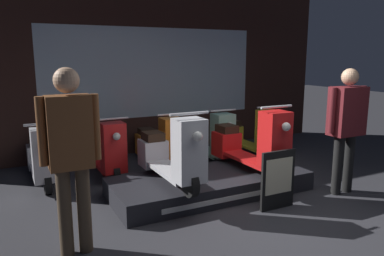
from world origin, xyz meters
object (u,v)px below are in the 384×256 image
Objects in this scene: scooter_backrow_2 at (160,145)px; scooter_backrow_3 at (208,139)px; price_sign_board at (278,180)px; scooter_backrow_4 at (250,134)px; street_bollard at (342,145)px; person_left_browsing at (71,148)px; scooter_display_right at (251,144)px; scooter_backrow_1 at (105,151)px; person_right_browsing at (347,120)px; scooter_display_left at (171,155)px; scooter_backrow_0 at (42,158)px.

scooter_backrow_3 is (0.94, 0.00, 0.00)m from scooter_backrow_2.
scooter_backrow_2 is 2.17× the size of price_sign_board.
street_bollard is at bearing -61.27° from scooter_backrow_4.
person_left_browsing is at bearing -169.45° from street_bollard.
scooter_backrow_1 is at bearing 137.17° from scooter_display_right.
price_sign_board is (1.55, -2.35, -0.01)m from scooter_backrow_1.
scooter_backrow_1 is 0.91× the size of person_left_browsing.
person_left_browsing is (-2.74, -2.31, 0.66)m from scooter_backrow_3.
scooter_display_right reaches higher than price_sign_board.
person_right_browsing reaches higher than scooter_backrow_2.
scooter_display_right is 1.99× the size of street_bollard.
scooter_backrow_4 is 2.17× the size of price_sign_board.
person_left_browsing is 2.40× the size of price_sign_board.
scooter_backrow_4 is 2.41m from person_right_browsing.
scooter_display_left is 0.94× the size of person_right_browsing.
scooter_backrow_1 is 1.00× the size of scooter_backrow_2.
scooter_display_left is 2.12m from scooter_backrow_0.
scooter_display_right reaches higher than scooter_backrow_4.
scooter_backrow_2 is 2.42m from price_sign_board.
person_left_browsing is at bearing -139.84° from scooter_backrow_3.
scooter_backrow_4 reaches higher than price_sign_board.
scooter_backrow_3 is at bearing 180.00° from scooter_backrow_4.
scooter_backrow_1 is 1.00× the size of scooter_backrow_3.
scooter_backrow_3 reaches higher than street_bollard.
scooter_display_left is at bearing 180.00° from scooter_display_right.
scooter_backrow_0 is at bearing 180.00° from scooter_backrow_2.
person_left_browsing reaches higher than person_right_browsing.
scooter_backrow_1 is 2.56m from person_left_browsing.
scooter_backrow_0 is at bearing 147.61° from person_right_browsing.
person_right_browsing is 1.39m from street_bollard.
scooter_display_right is at bearing -42.83° from scooter_backrow_1.
scooter_backrow_0 is (-1.40, 1.57, -0.26)m from scooter_display_left.
person_left_browsing reaches higher than scooter_backrow_2.
scooter_backrow_0 is at bearing 136.71° from price_sign_board.
scooter_backrow_0 is at bearing 149.18° from scooter_display_right.
scooter_display_right reaches higher than scooter_backrow_1.
scooter_backrow_4 is at bearing 54.51° from scooter_display_right.
scooter_display_left is at bearing -106.79° from scooter_backrow_2.
scooter_backrow_0 is 1.00× the size of scooter_backrow_4.
scooter_backrow_1 reaches higher than price_sign_board.
scooter_backrow_3 is 2.17× the size of price_sign_board.
scooter_backrow_4 is at bearing 0.00° from scooter_backrow_3.
street_bollard is (0.92, 0.84, -0.63)m from person_right_browsing.
scooter_backrow_4 is at bearing 118.73° from street_bollard.
price_sign_board is (1.09, -0.77, -0.27)m from scooter_display_left.
scooter_display_right is at bearing -30.82° from scooter_backrow_0.
scooter_backrow_0 is 1.00× the size of scooter_backrow_3.
scooter_backrow_3 is 2.29m from street_bollard.
scooter_display_right is at bearing 143.77° from person_right_browsing.
person_right_browsing is at bearing -92.62° from scooter_backrow_4.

